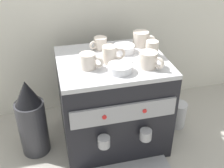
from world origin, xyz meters
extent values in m
plane|color=#9E998E|center=(0.00, 0.00, 0.00)|extent=(4.00, 4.00, 0.00)
cube|color=silver|center=(0.00, 0.38, 0.55)|extent=(2.80, 0.03, 1.10)
cube|color=black|center=(0.00, 0.00, 0.23)|extent=(0.52, 0.44, 0.47)
cube|color=#B7B7BC|center=(0.00, 0.00, 0.48)|extent=(0.52, 0.44, 0.02)
cube|color=#939399|center=(0.00, -0.23, 0.34)|extent=(0.48, 0.01, 0.09)
cylinder|color=red|center=(-0.09, -0.23, 0.34)|extent=(0.02, 0.01, 0.02)
cylinder|color=red|center=(0.09, -0.23, 0.34)|extent=(0.02, 0.01, 0.02)
cylinder|color=#939399|center=(-0.10, -0.25, 0.21)|extent=(0.06, 0.06, 0.05)
cylinder|color=#939399|center=(0.10, -0.25, 0.21)|extent=(0.06, 0.06, 0.05)
cylinder|color=beige|center=(-0.03, 0.14, 0.52)|extent=(0.07, 0.07, 0.06)
torus|color=beige|center=(-0.07, 0.12, 0.52)|extent=(0.05, 0.03, 0.05)
cylinder|color=beige|center=(0.19, 0.13, 0.53)|extent=(0.08, 0.08, 0.08)
torus|color=beige|center=(0.23, 0.09, 0.53)|extent=(0.05, 0.05, 0.06)
cylinder|color=beige|center=(-0.02, -0.02, 0.53)|extent=(0.07, 0.07, 0.08)
torus|color=beige|center=(0.03, -0.03, 0.53)|extent=(0.06, 0.02, 0.06)
cylinder|color=beige|center=(0.19, -0.01, 0.53)|extent=(0.06, 0.06, 0.08)
torus|color=beige|center=(0.20, 0.03, 0.53)|extent=(0.01, 0.06, 0.06)
cylinder|color=beige|center=(-0.13, -0.05, 0.52)|extent=(0.07, 0.07, 0.07)
torus|color=beige|center=(-0.08, -0.08, 0.52)|extent=(0.05, 0.04, 0.05)
cylinder|color=beige|center=(0.14, -0.11, 0.52)|extent=(0.08, 0.08, 0.07)
torus|color=beige|center=(0.17, -0.15, 0.52)|extent=(0.05, 0.05, 0.06)
cylinder|color=white|center=(0.08, 0.07, 0.51)|extent=(0.11, 0.11, 0.04)
cylinder|color=white|center=(0.08, 0.07, 0.49)|extent=(0.06, 0.06, 0.01)
cylinder|color=white|center=(0.01, -0.12, 0.50)|extent=(0.11, 0.11, 0.03)
cylinder|color=white|center=(0.01, -0.12, 0.49)|extent=(0.06, 0.06, 0.01)
cylinder|color=#333338|center=(-0.42, 0.00, 0.15)|extent=(0.14, 0.14, 0.30)
cone|color=black|center=(-0.42, 0.00, 0.36)|extent=(0.13, 0.13, 0.12)
cylinder|color=#B7B7BC|center=(0.40, 0.01, 0.08)|extent=(0.09, 0.09, 0.16)
camera|label=1|loc=(-0.29, -1.16, 1.09)|focal=44.86mm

